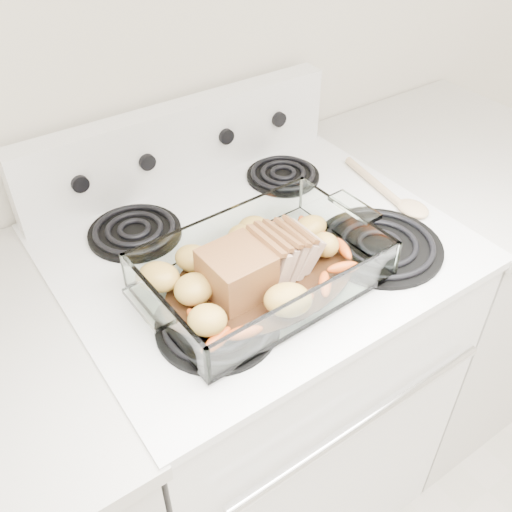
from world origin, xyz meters
TOP-DOWN VIEW (x-y plane):
  - electric_range at (0.00, 1.66)m, footprint 0.78×0.70m
  - counter_right at (0.67, 1.66)m, footprint 0.58×0.68m
  - baking_dish at (-0.07, 1.54)m, footprint 0.42×0.27m
  - pork_roast at (-0.09, 1.54)m, footprint 0.22×0.11m
  - roast_vegetables at (-0.07, 1.58)m, footprint 0.39×0.21m
  - wooden_spoon at (0.34, 1.60)m, footprint 0.06×0.27m

SIDE VIEW (x-z plane):
  - counter_right at x=0.67m, z-range 0.00..0.93m
  - electric_range at x=0.00m, z-range -0.08..1.04m
  - wooden_spoon at x=0.34m, z-range 0.94..0.95m
  - baking_dish at x=-0.07m, z-range 0.93..1.00m
  - roast_vegetables at x=-0.07m, z-range 0.95..1.00m
  - pork_roast at x=-0.09m, z-range 0.95..1.04m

